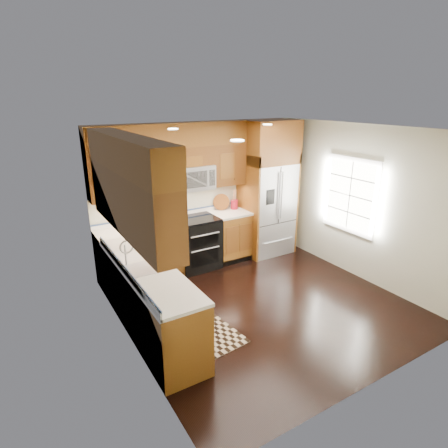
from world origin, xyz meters
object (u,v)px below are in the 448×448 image
range (197,243)px  utensil_crock (234,202)px  refrigerator (268,189)px  knife_block (147,219)px  rug (192,327)px

range → utensil_crock: utensil_crock is taller
refrigerator → knife_block: bearing=175.9°
refrigerator → knife_block: (-2.40, 0.17, -0.26)m
rug → utensil_crock: (1.86, 1.86, 1.06)m
refrigerator → utensil_crock: 0.71m
range → refrigerator: size_ratio=0.36×
refrigerator → rug: size_ratio=1.80×
range → rug: range is taller
range → knife_block: (-0.85, 0.13, 0.57)m
rug → refrigerator: bearing=26.9°
knife_block → range: bearing=-8.9°
refrigerator → utensil_crock: refrigerator is taller
refrigerator → utensil_crock: size_ratio=6.89×
knife_block → refrigerator: bearing=-4.1°
range → utensil_crock: 1.10m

